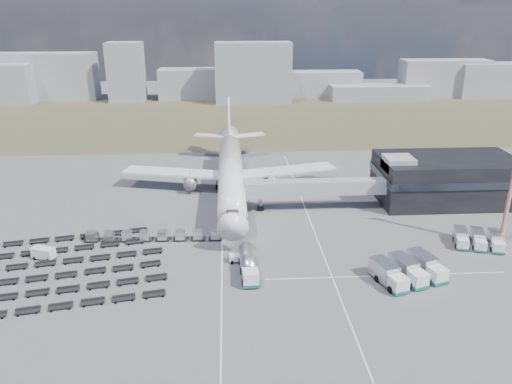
{
  "coord_description": "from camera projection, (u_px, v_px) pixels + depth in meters",
  "views": [
    {
      "loc": [
        -0.63,
        -78.03,
        42.11
      ],
      "look_at": [
        5.27,
        21.2,
        4.0
      ],
      "focal_mm": 35.0,
      "sensor_mm": 36.0,
      "label": 1
    }
  ],
  "objects": [
    {
      "name": "jet_bridge",
      "position": [
        306.0,
        188.0,
        105.94
      ],
      "size": [
        30.3,
        3.8,
        7.05
      ],
      "color": "#939399",
      "rests_on": "ground"
    },
    {
      "name": "skyline",
      "position": [
        209.0,
        80.0,
        224.07
      ],
      "size": [
        301.11,
        26.11,
        25.81
      ],
      "color": "#90919D",
      "rests_on": "ground"
    },
    {
      "name": "service_trucks_near",
      "position": [
        408.0,
        270.0,
        80.12
      ],
      "size": [
        12.0,
        10.43,
        3.08
      ],
      "rotation": [
        0.0,
        0.0,
        0.32
      ],
      "color": "white",
      "rests_on": "ground"
    },
    {
      "name": "uld_row",
      "position": [
        154.0,
        236.0,
        93.41
      ],
      "size": [
        25.89,
        2.46,
        1.75
      ],
      "rotation": [
        0.0,
        0.0,
        -0.03
      ],
      "color": "black",
      "rests_on": "ground"
    },
    {
      "name": "grass_strip",
      "position": [
        228.0,
        119.0,
        190.36
      ],
      "size": [
        420.0,
        90.0,
        0.01
      ],
      "primitive_type": "cube",
      "color": "#473F2B",
      "rests_on": "ground"
    },
    {
      "name": "service_trucks_far",
      "position": [
        478.0,
        239.0,
        91.26
      ],
      "size": [
        9.5,
        8.14,
        2.47
      ],
      "rotation": [
        0.0,
        0.0,
        -0.28
      ],
      "color": "white",
      "rests_on": "ground"
    },
    {
      "name": "pushback_tug",
      "position": [
        238.0,
        258.0,
        85.93
      ],
      "size": [
        2.83,
        1.6,
        1.32
      ],
      "primitive_type": "cube",
      "rotation": [
        0.0,
        0.0,
        -0.0
      ],
      "color": "white",
      "rests_on": "ground"
    },
    {
      "name": "ground",
      "position": [
        233.0,
        257.0,
        87.83
      ],
      "size": [
        420.0,
        420.0,
        0.0
      ],
      "primitive_type": "plane",
      "color": "#565659",
      "rests_on": "ground"
    },
    {
      "name": "terminal",
      "position": [
        446.0,
        178.0,
        110.94
      ],
      "size": [
        30.4,
        16.4,
        11.0
      ],
      "color": "black",
      "rests_on": "ground"
    },
    {
      "name": "fuel_tanker",
      "position": [
        248.0,
        265.0,
        81.84
      ],
      "size": [
        3.1,
        10.38,
        3.32
      ],
      "rotation": [
        0.0,
        0.0,
        0.05
      ],
      "color": "white",
      "rests_on": "ground"
    },
    {
      "name": "baggage_dollies",
      "position": [
        68.0,
        268.0,
        83.31
      ],
      "size": [
        33.99,
        30.5,
        0.81
      ],
      "rotation": [
        0.0,
        0.0,
        0.19
      ],
      "color": "black",
      "rests_on": "ground"
    },
    {
      "name": "airliner",
      "position": [
        231.0,
        170.0,
        116.12
      ],
      "size": [
        51.59,
        64.53,
        17.62
      ],
      "color": "white",
      "rests_on": "ground"
    },
    {
      "name": "lane_markings",
      "position": [
        286.0,
        247.0,
        91.17
      ],
      "size": [
        47.12,
        110.0,
        0.01
      ],
      "color": "silver",
      "rests_on": "ground"
    },
    {
      "name": "utility_van",
      "position": [
        44.0,
        253.0,
        86.74
      ],
      "size": [
        4.29,
        2.97,
        2.12
      ],
      "primitive_type": "cube",
      "rotation": [
        0.0,
        0.0,
        -0.34
      ],
      "color": "white",
      "rests_on": "ground"
    },
    {
      "name": "catering_truck",
      "position": [
        231.0,
        181.0,
        121.06
      ],
      "size": [
        2.89,
        5.79,
        2.56
      ],
      "rotation": [
        0.0,
        0.0,
        -0.11
      ],
      "color": "white",
      "rests_on": "ground"
    }
  ]
}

